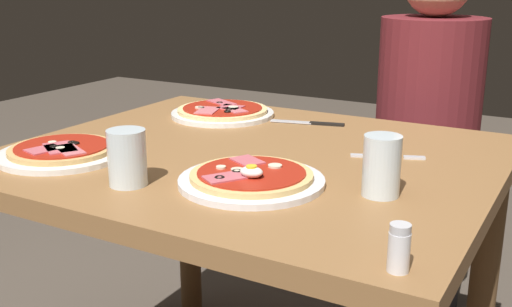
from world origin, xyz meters
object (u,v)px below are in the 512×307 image
water_glass_far (381,170)px  knife (312,123)px  salt_shaker (399,248)px  diner_person (425,151)px  pizza_across_right (223,112)px  fork (382,156)px  pizza_foreground (251,178)px  pizza_across_left (62,152)px  water_glass_near (127,161)px  dining_table (251,201)px

water_glass_far → knife: water_glass_far is taller
knife → salt_shaker: (0.44, -0.70, 0.03)m
knife → diner_person: diner_person is taller
pizza_across_right → fork: 0.54m
pizza_foreground → water_glass_far: (0.23, 0.06, 0.04)m
pizza_across_left → pizza_across_right: bearing=79.8°
water_glass_near → salt_shaker: water_glass_near is taller
pizza_foreground → water_glass_far: 0.24m
pizza_foreground → knife: pizza_foreground is taller
dining_table → pizza_across_right: 0.39m
salt_shaker → knife: bearing=122.4°
pizza_across_left → knife: size_ratio=1.41×
pizza_across_right → fork: size_ratio=1.86×
fork → water_glass_near: bearing=-131.4°
water_glass_near → fork: water_glass_near is taller
pizza_across_right → knife: 0.26m
water_glass_near → pizza_across_right: bearing=105.2°
pizza_foreground → knife: size_ratio=1.42×
water_glass_near → pizza_across_left: bearing=164.0°
fork → salt_shaker: (0.19, -0.50, 0.03)m
water_glass_far → knife: (-0.33, 0.43, -0.04)m
knife → salt_shaker: size_ratio=2.89×
pizza_foreground → pizza_across_left: 0.45m
salt_shaker → fork: bearing=110.8°
water_glass_far → salt_shaker: size_ratio=1.64×
salt_shaker → diner_person: (-0.26, 1.17, -0.20)m
salt_shaker → pizza_across_left: bearing=168.4°
pizza_across_right → diner_person: diner_person is taller
water_glass_near → fork: (0.36, 0.40, -0.04)m
dining_table → fork: fork is taller
diner_person → dining_table: bearing=76.2°
pizza_foreground → pizza_across_right: 0.58m
dining_table → knife: knife is taller
pizza_across_right → salt_shaker: salt_shaker is taller
pizza_foreground → water_glass_near: 0.23m
knife → pizza_across_right: bearing=-171.9°
pizza_across_right → water_glass_near: size_ratio=2.68×
water_glass_near → water_glass_far: size_ratio=0.96×
knife → salt_shaker: bearing=-57.6°
water_glass_far → diner_person: (-0.15, 0.90, -0.21)m
dining_table → water_glass_far: bearing=-20.3°
salt_shaker → diner_person: diner_person is taller
water_glass_near → water_glass_far: 0.46m
dining_table → water_glass_far: 0.39m
dining_table → knife: (0.01, 0.30, 0.12)m
pizza_across_right → water_glass_near: bearing=-74.8°
pizza_foreground → pizza_across_left: pizza_foreground is taller
fork → pizza_across_right: bearing=161.9°
dining_table → pizza_foreground: pizza_foreground is taller
knife → diner_person: (0.18, 0.47, -0.17)m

